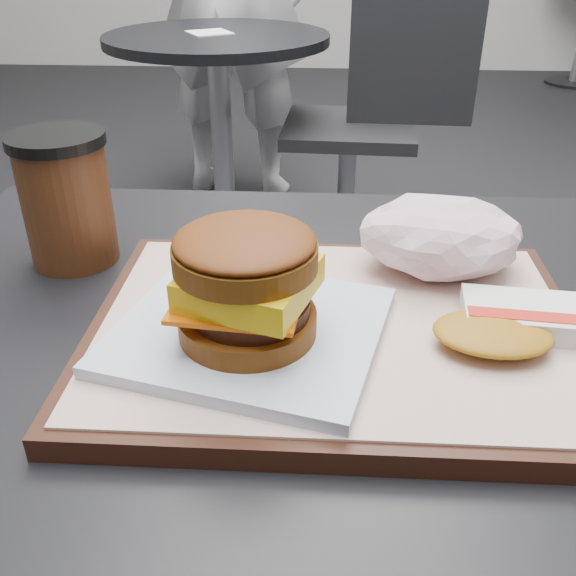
# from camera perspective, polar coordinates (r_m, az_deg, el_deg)

# --- Properties ---
(customer_table) EXTENTS (0.80, 0.60, 0.77)m
(customer_table) POSITION_cam_1_polar(r_m,az_deg,el_deg) (0.65, 3.20, -17.58)
(customer_table) COLOR #A5A5AA
(customer_table) RESTS_ON ground
(serving_tray) EXTENTS (0.38, 0.28, 0.02)m
(serving_tray) POSITION_cam_1_polar(r_m,az_deg,el_deg) (0.50, 4.20, -3.92)
(serving_tray) COLOR black
(serving_tray) RESTS_ON customer_table
(breakfast_sandwich) EXTENTS (0.23, 0.21, 0.09)m
(breakfast_sandwich) POSITION_cam_1_polar(r_m,az_deg,el_deg) (0.46, -3.60, -0.66)
(breakfast_sandwich) COLOR white
(breakfast_sandwich) RESTS_ON serving_tray
(hash_brown) EXTENTS (0.12, 0.10, 0.02)m
(hash_brown) POSITION_cam_1_polar(r_m,az_deg,el_deg) (0.50, 19.12, -2.99)
(hash_brown) COLOR white
(hash_brown) RESTS_ON serving_tray
(crumpled_wrapper) EXTENTS (0.14, 0.11, 0.06)m
(crumpled_wrapper) POSITION_cam_1_polar(r_m,az_deg,el_deg) (0.58, 13.44, 4.51)
(crumpled_wrapper) COLOR white
(crumpled_wrapper) RESTS_ON serving_tray
(coffee_cup) EXTENTS (0.09, 0.09, 0.13)m
(coffee_cup) POSITION_cam_1_polar(r_m,az_deg,el_deg) (0.64, -19.12, 7.60)
(coffee_cup) COLOR #432110
(coffee_cup) RESTS_ON customer_table
(neighbor_table) EXTENTS (0.70, 0.70, 0.75)m
(neighbor_table) POSITION_cam_1_polar(r_m,az_deg,el_deg) (2.17, -6.06, 16.37)
(neighbor_table) COLOR black
(neighbor_table) RESTS_ON ground
(napkin) EXTENTS (0.16, 0.16, 0.00)m
(napkin) POSITION_cam_1_polar(r_m,az_deg,el_deg) (2.14, -7.00, 21.61)
(napkin) COLOR white
(napkin) RESTS_ON neighbor_table
(neighbor_chair) EXTENTS (0.61, 0.44, 0.88)m
(neighbor_chair) POSITION_cam_1_polar(r_m,az_deg,el_deg) (2.16, 7.37, 15.14)
(neighbor_chair) COLOR #9A9A9E
(neighbor_chair) RESTS_ON ground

